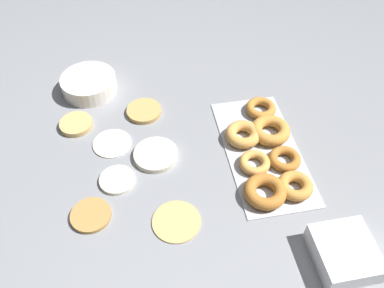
# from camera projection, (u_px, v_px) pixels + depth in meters

# --- Properties ---
(ground_plane) EXTENTS (3.00, 3.00, 0.00)m
(ground_plane) POSITION_uv_depth(u_px,v_px,m) (167.00, 150.00, 1.11)
(ground_plane) COLOR gray
(pancake_0) EXTENTS (0.10, 0.10, 0.01)m
(pancake_0) POSITION_uv_depth(u_px,v_px,m) (91.00, 215.00, 0.97)
(pancake_0) COLOR #B27F42
(pancake_0) RESTS_ON ground_plane
(pancake_1) EXTENTS (0.11, 0.11, 0.01)m
(pancake_1) POSITION_uv_depth(u_px,v_px,m) (112.00, 143.00, 1.13)
(pancake_1) COLOR silver
(pancake_1) RESTS_ON ground_plane
(pancake_2) EXTENTS (0.12, 0.12, 0.01)m
(pancake_2) POSITION_uv_depth(u_px,v_px,m) (176.00, 221.00, 0.96)
(pancake_2) COLOR tan
(pancake_2) RESTS_ON ground_plane
(pancake_3) EXTENTS (0.10, 0.10, 0.01)m
(pancake_3) POSITION_uv_depth(u_px,v_px,m) (144.00, 111.00, 1.21)
(pancake_3) COLOR tan
(pancake_3) RESTS_ON ground_plane
(pancake_4) EXTENTS (0.12, 0.12, 0.02)m
(pancake_4) POSITION_uv_depth(u_px,v_px,m) (156.00, 155.00, 1.09)
(pancake_4) COLOR beige
(pancake_4) RESTS_ON ground_plane
(pancake_5) EXTENTS (0.09, 0.09, 0.02)m
(pancake_5) POSITION_uv_depth(u_px,v_px,m) (76.00, 124.00, 1.17)
(pancake_5) COLOR tan
(pancake_5) RESTS_ON ground_plane
(pancake_6) EXTENTS (0.09, 0.09, 0.01)m
(pancake_6) POSITION_uv_depth(u_px,v_px,m) (117.00, 180.00, 1.04)
(pancake_6) COLOR silver
(pancake_6) RESTS_ON ground_plane
(donut_tray) EXTENTS (0.41, 0.20, 0.04)m
(donut_tray) POSITION_uv_depth(u_px,v_px,m) (265.00, 151.00, 1.09)
(donut_tray) COLOR #ADAFB5
(donut_tray) RESTS_ON ground_plane
(batter_bowl) EXTENTS (0.17, 0.17, 0.05)m
(batter_bowl) POSITION_uv_depth(u_px,v_px,m) (89.00, 84.00, 1.26)
(batter_bowl) COLOR silver
(batter_bowl) RESTS_ON ground_plane
(container_stack) EXTENTS (0.14, 0.13, 0.05)m
(container_stack) POSITION_uv_depth(u_px,v_px,m) (344.00, 253.00, 0.88)
(container_stack) COLOR white
(container_stack) RESTS_ON ground_plane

